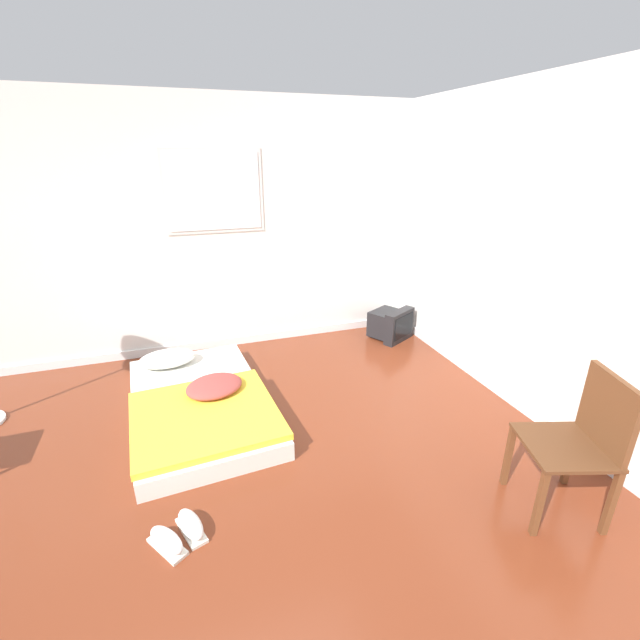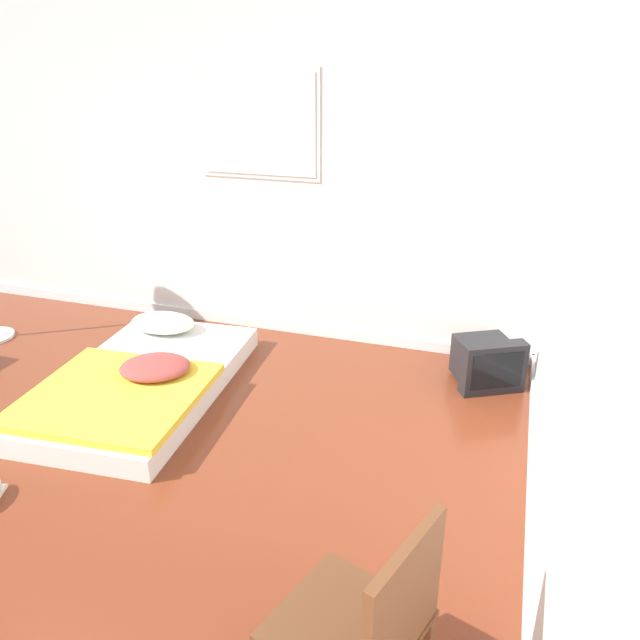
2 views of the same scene
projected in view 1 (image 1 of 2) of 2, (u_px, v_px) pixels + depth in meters
The scene contains 6 objects.
ground_plane at pixel (220, 566), 2.28m from camera, with size 20.00×20.00×0.00m, color maroon.
wall_back at pixel (176, 234), 4.32m from camera, with size 7.62×0.08×2.60m.
mattress_bed at pixel (199, 401), 3.60m from camera, with size 1.19×1.89×0.29m.
crt_tv at pixel (391, 324), 5.02m from camera, with size 0.54×0.54×0.37m.
wooden_chair at pixel (584, 435), 2.47m from camera, with size 0.57×0.57×0.91m.
sneaker_pair at pixel (179, 533), 2.41m from camera, with size 0.34×0.35×0.10m.
Camera 1 is at (-0.03, -1.72, 2.05)m, focal length 24.00 mm.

